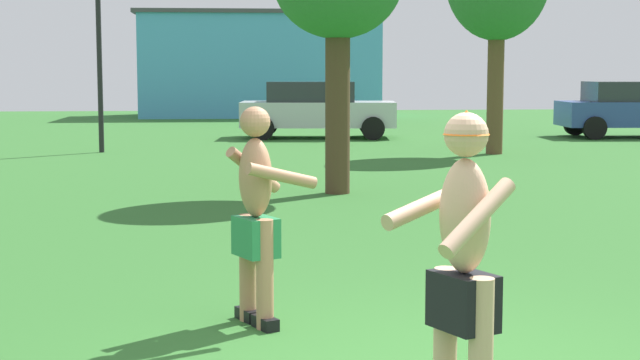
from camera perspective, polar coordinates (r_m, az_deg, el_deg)
name	(u,v)px	position (r m, az deg, el deg)	size (l,w,h in m)	color
player_with_cap	(463,256)	(5.17, 8.42, -4.45)	(0.70, 0.82, 1.70)	black
player_in_green	(257,211)	(7.23, -3.75, -1.85)	(0.70, 0.79, 1.64)	black
car_silver_near_post	(316,109)	(27.28, -0.23, 4.23)	(4.45, 2.36, 1.58)	silver
car_blue_mid_lot	(636,108)	(28.95, 18.08, 4.04)	(4.38, 2.20, 1.58)	#2D478C
lamp_post	(98,7)	(23.05, -12.93, 9.88)	(0.60, 0.24, 5.39)	black
outbuilding_behind_lot	(259,64)	(40.40, -3.59, 6.82)	(9.95, 4.91, 4.26)	#4C9ED1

